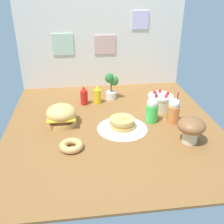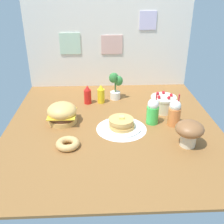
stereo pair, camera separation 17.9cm
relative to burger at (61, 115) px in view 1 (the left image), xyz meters
name	(u,v)px [view 1 (the left image)]	position (x,y,z in m)	size (l,w,h in m)	color
ground_plane	(113,126)	(0.47, -0.07, -0.10)	(1.95, 2.11, 0.02)	brown
back_wall	(101,44)	(0.47, 0.98, 0.43)	(1.95, 0.04, 1.04)	silver
doily_mat	(122,128)	(0.55, -0.15, -0.09)	(0.46, 0.46, 0.00)	white
burger	(61,115)	(0.00, 0.00, 0.00)	(0.27, 0.27, 0.20)	#DBA859
pancake_stack	(122,124)	(0.55, -0.15, -0.05)	(0.35, 0.35, 0.12)	white
layer_cake	(160,102)	(1.00, 0.21, -0.01)	(0.26, 0.26, 0.19)	beige
ketchup_bottle	(84,96)	(0.22, 0.42, 0.00)	(0.08, 0.08, 0.21)	red
mustard_bottle	(97,95)	(0.37, 0.44, 0.00)	(0.08, 0.08, 0.21)	yellow
cream_soda_cup	(152,110)	(0.84, -0.05, 0.03)	(0.11, 0.11, 0.31)	green
orange_float_cup	(173,111)	(1.04, -0.09, 0.03)	(0.11, 0.11, 0.31)	orange
donut_pink_glaze	(71,146)	(0.09, -0.42, -0.06)	(0.19, 0.19, 0.06)	tan
potted_plant	(111,85)	(0.53, 0.53, 0.07)	(0.15, 0.12, 0.32)	white
mushroom_stool	(191,128)	(1.06, -0.44, 0.04)	(0.23, 0.23, 0.22)	beige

